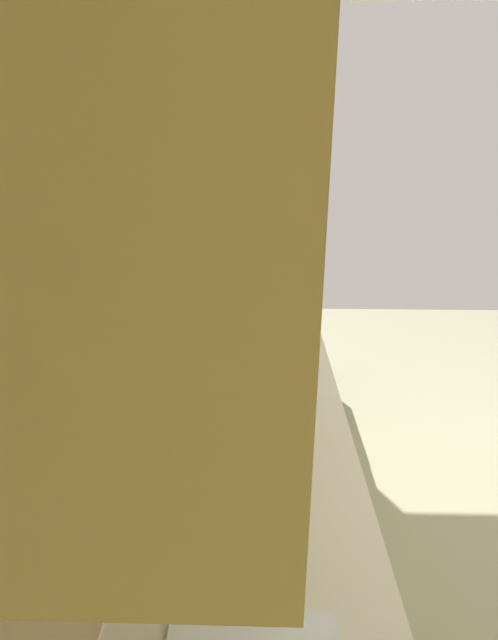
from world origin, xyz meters
TOP-DOWN VIEW (x-y plane):
  - wall_back at (0.00, 1.71)m, footprint 4.19×0.12m
  - counter_run at (-0.43, 1.36)m, footprint 3.19×0.61m
  - upper_cabinets at (-0.43, 1.49)m, footprint 2.39×0.32m
  - window_back_wall at (-1.35, 1.64)m, footprint 0.45×0.02m
  - oven_range at (1.47, 1.35)m, footprint 0.64×0.61m
  - microwave at (0.67, 1.38)m, footprint 0.53×0.33m
  - bowl at (-0.46, 1.26)m, footprint 0.14×0.14m
  - kettle at (-0.18, 1.26)m, footprint 0.18×0.14m

SIDE VIEW (x-z plane):
  - counter_run at x=-0.43m, z-range 0.00..0.90m
  - oven_range at x=1.47m, z-range -0.07..1.01m
  - bowl at x=-0.46m, z-range 0.90..0.97m
  - kettle at x=-0.18m, z-range 0.89..1.08m
  - microwave at x=0.67m, z-range 0.90..1.22m
  - window_back_wall at x=-1.35m, z-range 0.97..1.62m
  - wall_back at x=0.00m, z-range 0.00..2.68m
  - upper_cabinets at x=-0.43m, z-range 1.57..2.27m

